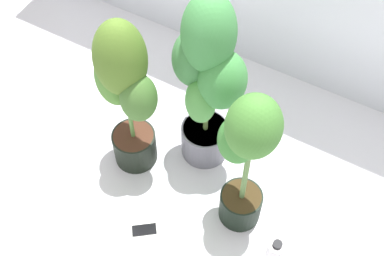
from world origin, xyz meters
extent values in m
plane|color=silver|center=(0.00, 0.00, 0.00)|extent=(8.00, 8.00, 0.00)
cylinder|color=black|center=(-0.29, -0.07, 0.10)|extent=(0.22, 0.22, 0.19)
cylinder|color=#492A1C|center=(-0.29, -0.07, 0.18)|extent=(0.20, 0.20, 0.02)
cylinder|color=#57823D|center=(-0.29, -0.07, 0.50)|extent=(0.02, 0.02, 0.61)
ellipsoid|color=#4E7026|center=(-0.29, -0.07, 0.73)|extent=(0.30, 0.30, 0.40)
ellipsoid|color=#4C7F31|center=(-0.36, -0.05, 0.57)|extent=(0.26, 0.26, 0.34)
ellipsoid|color=#446D2F|center=(-0.21, -0.09, 0.55)|extent=(0.22, 0.22, 0.26)
cylinder|color=slate|center=(0.00, 0.14, 0.10)|extent=(0.24, 0.24, 0.20)
cylinder|color=#46311B|center=(0.00, 0.14, 0.19)|extent=(0.22, 0.22, 0.02)
cylinder|color=olive|center=(0.00, 0.14, 0.56)|extent=(0.02, 0.02, 0.72)
ellipsoid|color=#418A46|center=(0.00, 0.14, 0.83)|extent=(0.32, 0.32, 0.39)
ellipsoid|color=#438247|center=(-0.07, 0.16, 0.64)|extent=(0.26, 0.26, 0.30)
ellipsoid|color=#418B43|center=(0.08, 0.12, 0.61)|extent=(0.29, 0.29, 0.31)
ellipsoid|color=#509747|center=(0.01, 0.07, 0.48)|extent=(0.21, 0.21, 0.25)
cylinder|color=black|center=(0.32, -0.10, 0.09)|extent=(0.20, 0.20, 0.18)
cylinder|color=#3C2D17|center=(0.32, -0.10, 0.17)|extent=(0.18, 0.18, 0.02)
cylinder|color=#5E8346|center=(0.32, -0.10, 0.48)|extent=(0.02, 0.02, 0.61)
ellipsoid|color=#427C31|center=(0.32, -0.10, 0.72)|extent=(0.29, 0.29, 0.31)
ellipsoid|color=#3C7F35|center=(0.26, -0.08, 0.56)|extent=(0.18, 0.17, 0.26)
cube|color=white|center=(-0.03, -0.41, 0.00)|extent=(0.16, 0.14, 0.01)
cube|color=black|center=(-0.03, -0.41, 0.01)|extent=(0.13, 0.11, 0.00)
cylinder|color=silver|center=(0.56, -0.24, 0.09)|extent=(0.08, 0.08, 0.17)
cylinder|color=black|center=(0.56, -0.24, 0.18)|extent=(0.04, 0.04, 0.02)
camera|label=1|loc=(0.66, -1.16, 2.20)|focal=46.45mm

